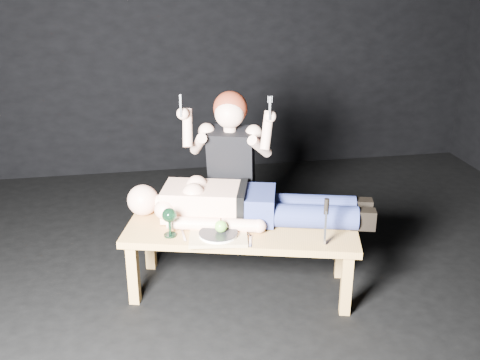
{
  "coord_description": "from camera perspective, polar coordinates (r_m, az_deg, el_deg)",
  "views": [
    {
      "loc": [
        -0.86,
        -2.99,
        2.03
      ],
      "look_at": [
        -0.3,
        0.2,
        0.75
      ],
      "focal_mm": 42.13,
      "sensor_mm": 36.0,
      "label": 1
    }
  ],
  "objects": [
    {
      "name": "goblet",
      "position": [
        3.44,
        -7.14,
        -4.26
      ],
      "size": [
        0.11,
        0.11,
        0.18
      ],
      "primitive_type": null,
      "rotation": [
        0.0,
        0.0,
        -0.26
      ],
      "color": "black",
      "rests_on": "table"
    },
    {
      "name": "apple",
      "position": [
        3.4,
        -1.95,
        -4.71
      ],
      "size": [
        0.08,
        0.08,
        0.08
      ],
      "primitive_type": "sphere",
      "color": "green",
      "rests_on": "plate"
    },
    {
      "name": "carving_knife",
      "position": [
        3.32,
        8.66,
        -4.23
      ],
      "size": [
        0.05,
        0.05,
        0.3
      ],
      "primitive_type": null,
      "rotation": [
        0.0,
        0.0,
        -0.26
      ],
      "color": "#B2B2B7",
      "rests_on": "table"
    },
    {
      "name": "table",
      "position": [
        3.67,
        0.14,
        -7.94
      ],
      "size": [
        1.55,
        0.91,
        0.45
      ],
      "primitive_type": "cube",
      "rotation": [
        0.0,
        0.0,
        -0.26
      ],
      "color": "#B1813F",
      "rests_on": "ground"
    },
    {
      "name": "fork_flat",
      "position": [
        3.47,
        -5.74,
        -5.62
      ],
      "size": [
        0.02,
        0.15,
        0.01
      ],
      "primitive_type": "cube",
      "rotation": [
        0.0,
        0.0,
        0.06
      ],
      "color": "#B2B2B7",
      "rests_on": "table"
    },
    {
      "name": "kneeling_woman",
      "position": [
        3.94,
        -0.75,
        0.78
      ],
      "size": [
        0.87,
        0.92,
        1.27
      ],
      "primitive_type": null,
      "rotation": [
        0.0,
        0.0,
        -0.3
      ],
      "color": "black",
      "rests_on": "ground"
    },
    {
      "name": "lying_man",
      "position": [
        3.62,
        1.01,
        -2.09
      ],
      "size": [
        1.51,
        0.8,
        0.26
      ],
      "primitive_type": null,
      "rotation": [
        0.0,
        0.0,
        -0.26
      ],
      "color": "#FBC09C",
      "rests_on": "table"
    },
    {
      "name": "back_wall",
      "position": [
        5.59,
        -1.13,
        16.08
      ],
      "size": [
        5.0,
        0.0,
        5.0
      ],
      "primitive_type": "plane",
      "rotation": [
        1.57,
        0.0,
        0.0
      ],
      "color": "black",
      "rests_on": "ground"
    },
    {
      "name": "knife_flat",
      "position": [
        3.39,
        1.05,
        -6.19
      ],
      "size": [
        0.04,
        0.15,
        0.01
      ],
      "primitive_type": "cube",
      "rotation": [
        0.0,
        0.0,
        -0.2
      ],
      "color": "#B2B2B7",
      "rests_on": "table"
    },
    {
      "name": "spoon_flat",
      "position": [
        3.49,
        0.43,
        -5.31
      ],
      "size": [
        0.09,
        0.14,
        0.01
      ],
      "primitive_type": "cube",
      "rotation": [
        0.0,
        0.0,
        0.5
      ],
      "color": "#B2B2B7",
      "rests_on": "table"
    },
    {
      "name": "serving_tray",
      "position": [
        3.42,
        -2.21,
        -5.78
      ],
      "size": [
        0.38,
        0.3,
        0.02
      ],
      "primitive_type": "cube",
      "rotation": [
        0.0,
        0.0,
        -0.13
      ],
      "color": "tan",
      "rests_on": "table"
    },
    {
      "name": "ground",
      "position": [
        3.72,
        5.16,
        -11.66
      ],
      "size": [
        5.0,
        5.0,
        0.0
      ],
      "primitive_type": "plane",
      "color": "black",
      "rests_on": "ground"
    },
    {
      "name": "plate",
      "position": [
        3.41,
        -2.22,
        -5.5
      ],
      "size": [
        0.26,
        0.26,
        0.02
      ],
      "primitive_type": "cylinder",
      "rotation": [
        0.0,
        0.0,
        -0.13
      ],
      "color": "white",
      "rests_on": "serving_tray"
    }
  ]
}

